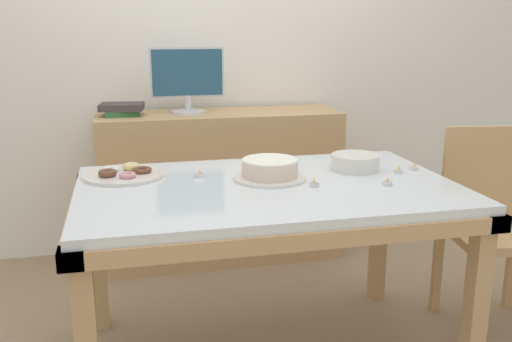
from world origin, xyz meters
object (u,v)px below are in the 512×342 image
(chair, at_px, (491,218))
(computer_monitor, at_px, (188,81))
(book_stack, at_px, (122,109))
(plate_stack, at_px, (355,162))
(tealight_left_edge, at_px, (387,183))
(tealight_near_cakes, at_px, (414,168))
(tealight_right_edge, at_px, (314,184))
(tealight_centre, at_px, (200,175))
(tealight_near_front, at_px, (398,171))
(cake_chocolate_round, at_px, (270,170))
(pastry_platter, at_px, (124,174))

(chair, xyz_separation_m, computer_monitor, (-1.28, 1.08, 0.57))
(book_stack, xyz_separation_m, plate_stack, (0.99, -1.02, -0.13))
(tealight_left_edge, distance_m, tealight_near_cakes, 0.30)
(plate_stack, bearing_deg, tealight_right_edge, -140.88)
(plate_stack, distance_m, tealight_left_edge, 0.27)
(computer_monitor, distance_m, tealight_centre, 1.04)
(tealight_centre, bearing_deg, tealight_near_front, -8.46)
(computer_monitor, bearing_deg, book_stack, 179.79)
(cake_chocolate_round, relative_size, tealight_left_edge, 7.57)
(pastry_platter, bearing_deg, book_stack, 89.79)
(tealight_left_edge, bearing_deg, computer_monitor, 116.55)
(tealight_near_front, height_order, tealight_right_edge, same)
(book_stack, bearing_deg, tealight_near_cakes, -40.97)
(book_stack, distance_m, tealight_right_edge, 1.44)
(computer_monitor, distance_m, tealight_left_edge, 1.47)
(tealight_centre, distance_m, tealight_left_edge, 0.77)
(tealight_near_cakes, bearing_deg, chair, -0.60)
(plate_stack, relative_size, tealight_centre, 5.25)
(computer_monitor, bearing_deg, tealight_near_cakes, -51.20)
(chair, distance_m, tealight_near_cakes, 0.49)
(cake_chocolate_round, height_order, tealight_centre, cake_chocolate_round)
(cake_chocolate_round, distance_m, tealight_near_cakes, 0.66)
(plate_stack, xyz_separation_m, tealight_near_front, (0.16, -0.09, -0.02))
(chair, bearing_deg, plate_stack, 174.69)
(tealight_near_front, bearing_deg, chair, 3.73)
(book_stack, distance_m, tealight_centre, 1.05)
(computer_monitor, bearing_deg, cake_chocolate_round, -79.10)
(tealight_right_edge, bearing_deg, book_stack, 120.50)
(plate_stack, xyz_separation_m, tealight_left_edge, (0.03, -0.26, -0.02))
(book_stack, height_order, cake_chocolate_round, book_stack)
(cake_chocolate_round, height_order, tealight_near_cakes, cake_chocolate_round)
(cake_chocolate_round, bearing_deg, pastry_platter, 162.91)
(tealight_left_edge, relative_size, tealight_right_edge, 1.00)
(chair, distance_m, tealight_near_front, 0.57)
(tealight_centre, bearing_deg, cake_chocolate_round, -18.97)
(plate_stack, xyz_separation_m, tealight_near_cakes, (0.25, -0.06, -0.02))
(cake_chocolate_round, bearing_deg, tealight_near_cakes, 0.66)
(plate_stack, bearing_deg, cake_chocolate_round, -170.83)
(pastry_platter, relative_size, tealight_near_front, 8.56)
(cake_chocolate_round, bearing_deg, tealight_left_edge, -24.69)
(tealight_near_cakes, bearing_deg, plate_stack, 167.15)
(tealight_near_front, bearing_deg, tealight_centre, 171.54)
(tealight_centre, bearing_deg, tealight_right_edge, -30.08)
(tealight_centre, height_order, tealight_near_front, same)
(cake_chocolate_round, bearing_deg, chair, 0.17)
(pastry_platter, xyz_separation_m, tealight_left_edge, (1.02, -0.38, -0.00))
(tealight_near_front, bearing_deg, cake_chocolate_round, 176.99)
(chair, xyz_separation_m, pastry_platter, (-1.66, 0.18, 0.27))
(plate_stack, bearing_deg, computer_monitor, 121.03)
(chair, relative_size, pastry_platter, 2.74)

